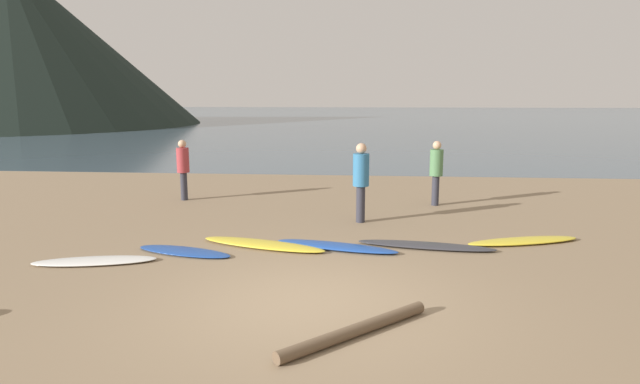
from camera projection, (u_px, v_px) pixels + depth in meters
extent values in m
cube|color=#8C7559|center=(341.00, 188.00, 17.44)|extent=(120.00, 120.00, 0.20)
cube|color=#475B6B|center=(361.00, 117.00, 68.56)|extent=(140.00, 100.00, 0.01)
cone|color=black|center=(11.00, 42.00, 50.51)|extent=(33.92, 33.92, 15.18)
ellipsoid|color=white|center=(95.00, 261.00, 9.40)|extent=(2.15, 0.99, 0.08)
ellipsoid|color=#1E479E|center=(184.00, 251.00, 9.99)|extent=(1.99, 1.04, 0.07)
ellipsoid|color=yellow|center=(263.00, 244.00, 10.40)|extent=(2.62, 1.29, 0.10)
ellipsoid|color=#1E479E|center=(336.00, 246.00, 10.27)|extent=(2.44, 1.11, 0.10)
ellipsoid|color=#333338|center=(426.00, 245.00, 10.33)|extent=(2.64, 0.87, 0.09)
ellipsoid|color=yellow|center=(523.00, 241.00, 10.65)|extent=(2.38, 1.15, 0.10)
cylinder|color=#2D2D38|center=(435.00, 191.00, 14.23)|extent=(0.19, 0.19, 0.78)
cylinder|color=#4C7A4C|center=(436.00, 163.00, 14.10)|extent=(0.34, 0.34, 0.68)
sphere|color=tan|center=(437.00, 145.00, 14.02)|extent=(0.22, 0.22, 0.22)
cylinder|color=#2D2D38|center=(184.00, 186.00, 14.94)|extent=(0.18, 0.18, 0.77)
cylinder|color=#9E3338|center=(183.00, 160.00, 14.81)|extent=(0.33, 0.33, 0.67)
sphere|color=tan|center=(182.00, 144.00, 14.74)|extent=(0.22, 0.22, 0.22)
cylinder|color=#2D2D38|center=(361.00, 204.00, 12.35)|extent=(0.20, 0.20, 0.84)
cylinder|color=teal|center=(361.00, 170.00, 12.21)|extent=(0.36, 0.36, 0.73)
sphere|color=tan|center=(361.00, 148.00, 12.12)|extent=(0.24, 0.24, 0.24)
cylinder|color=brown|center=(356.00, 330.00, 6.56)|extent=(1.78, 1.71, 0.16)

